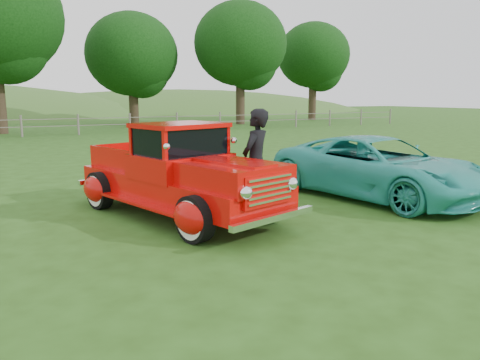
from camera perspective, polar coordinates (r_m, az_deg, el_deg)
name	(u,v)px	position (r m, az deg, el deg)	size (l,w,h in m)	color
ground	(264,234)	(7.88, 2.97, -6.57)	(140.00, 140.00, 0.00)	#254712
distant_hills	(6,150)	(66.38, -26.65, 3.31)	(116.00, 60.00, 18.00)	#3B6725
fence_line	(78,125)	(28.85, -19.11, 6.41)	(48.00, 0.12, 1.20)	#6A6459
tree_near_east	(132,54)	(36.74, -13.06, 14.68)	(6.80, 6.80, 8.33)	#2E2217
tree_mid_east	(240,44)	(37.70, 0.04, 16.24)	(7.20, 7.20, 9.44)	#2E2217
tree_far_east	(314,55)	(44.84, 8.95, 14.77)	(6.60, 6.60, 8.86)	#2E2217
red_pickup	(179,175)	(8.93, -7.45, 0.61)	(3.27, 5.28, 1.78)	black
teal_sedan	(378,167)	(10.93, 16.50, 1.48)	(2.29, 4.96, 1.38)	teal
man	(256,162)	(9.04, 1.93, 2.24)	(0.74, 0.49, 2.04)	black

